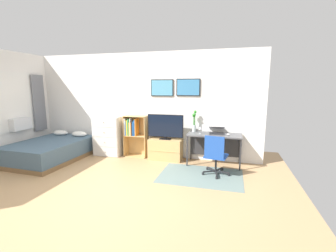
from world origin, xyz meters
TOP-DOWN VIEW (x-y plane):
  - ground_plane at (0.00, 0.00)m, footprint 7.20×7.20m
  - wall_back_with_posters at (0.01, 2.43)m, footprint 6.12×0.09m
  - area_rug at (1.72, 1.30)m, footprint 1.70×1.20m
  - bed at (-2.09, 1.39)m, footprint 1.49×2.01m
  - dresser at (-0.89, 2.15)m, footprint 0.74×0.46m
  - bookshelf at (-0.17, 2.22)m, footprint 0.61×0.30m
  - tv_stand at (0.71, 2.17)m, footprint 0.83×0.41m
  - television at (0.71, 2.15)m, footprint 0.91×0.16m
  - desk at (1.92, 2.16)m, footprint 1.24×0.57m
  - office_chair at (2.00, 1.40)m, footprint 0.58×0.58m
  - laptop at (1.96, 2.21)m, footprint 0.40×0.43m
  - computer_mouse at (2.23, 2.07)m, footprint 0.06×0.10m
  - bamboo_vase at (1.41, 2.29)m, footprint 0.10×0.10m
  - wine_glass at (1.59, 2.03)m, footprint 0.07×0.07m

SIDE VIEW (x-z plane):
  - ground_plane at x=0.00m, z-range 0.00..0.00m
  - area_rug at x=1.72m, z-range 0.00..0.01m
  - bed at x=-2.09m, z-range -0.06..0.55m
  - tv_stand at x=0.71m, z-range 0.00..0.53m
  - office_chair at x=2.00m, z-range 0.03..0.89m
  - dresser at x=-0.89m, z-range 0.00..1.06m
  - desk at x=1.92m, z-range 0.23..0.97m
  - bookshelf at x=-0.17m, z-range 0.11..1.19m
  - computer_mouse at x=2.23m, z-range 0.74..0.77m
  - laptop at x=1.96m, z-range 0.72..0.88m
  - television at x=0.71m, z-range 0.53..1.16m
  - wine_glass at x=1.59m, z-range 0.78..0.96m
  - bamboo_vase at x=1.41m, z-range 0.75..1.28m
  - wall_back_with_posters at x=0.01m, z-range 0.01..2.71m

